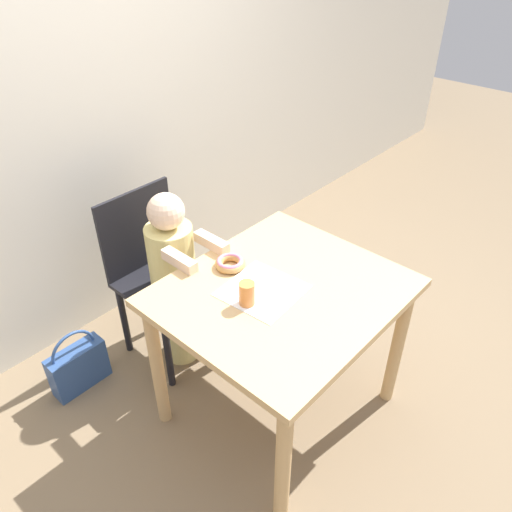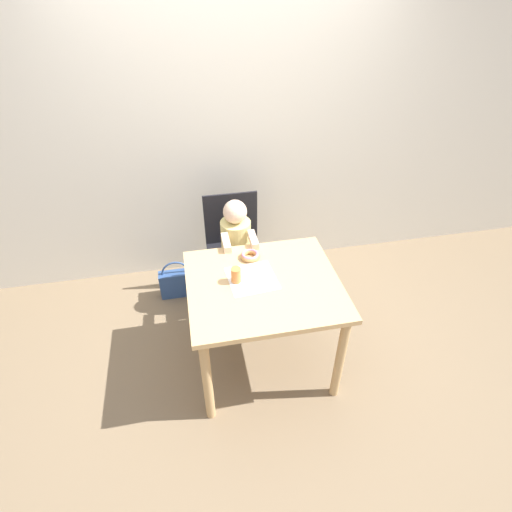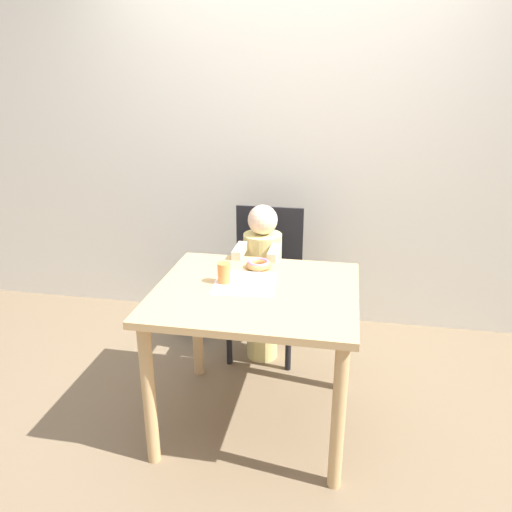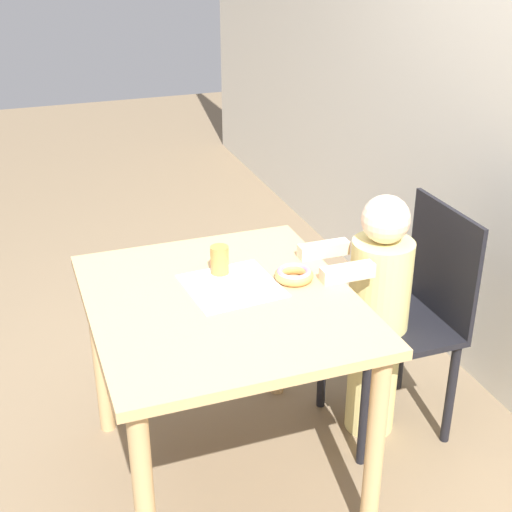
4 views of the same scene
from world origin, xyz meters
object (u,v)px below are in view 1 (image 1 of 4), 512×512
at_px(handbag, 78,366).
at_px(cup, 247,294).
at_px(child_figure, 175,281).
at_px(donut, 230,263).
at_px(chair, 159,274).

distance_m(handbag, cup, 1.13).
xyz_separation_m(child_figure, donut, (0.04, -0.36, 0.27)).
bearing_deg(cup, child_figure, 81.43).
height_order(child_figure, cup, child_figure).
bearing_deg(child_figure, donut, -83.30).
height_order(chair, child_figure, child_figure).
bearing_deg(child_figure, chair, 90.00).
bearing_deg(donut, chair, 94.96).
bearing_deg(chair, child_figure, -90.00).
xyz_separation_m(child_figure, handbag, (-0.50, 0.22, -0.38)).
bearing_deg(chair, handbag, 169.80).
distance_m(chair, child_figure, 0.13).
bearing_deg(donut, cup, -120.28).
relative_size(child_figure, donut, 7.50).
xyz_separation_m(chair, handbag, (-0.50, 0.09, -0.35)).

